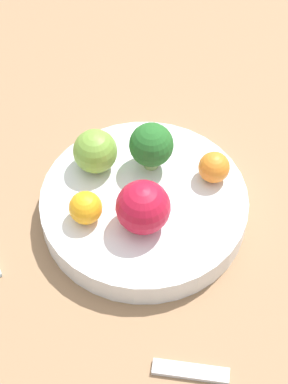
{
  "coord_description": "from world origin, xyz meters",
  "views": [
    {
      "loc": [
        0.45,
        -0.05,
        0.65
      ],
      "look_at": [
        0.0,
        0.0,
        0.06
      ],
      "focal_mm": 60.0,
      "sensor_mm": 36.0,
      "label": 1
    }
  ],
  "objects_px": {
    "bowl": "(144,206)",
    "apple_green": "(95,151)",
    "spoon": "(191,371)",
    "orange_back": "(86,208)",
    "orange_front": "(214,167)",
    "broccoli": "(151,145)",
    "apple_red": "(143,207)"
  },
  "relations": [
    {
      "from": "bowl",
      "to": "apple_red",
      "type": "height_order",
      "value": "apple_red"
    },
    {
      "from": "apple_green",
      "to": "spoon",
      "type": "height_order",
      "value": "apple_green"
    },
    {
      "from": "bowl",
      "to": "spoon",
      "type": "distance_m",
      "value": 0.21
    },
    {
      "from": "spoon",
      "to": "apple_green",
      "type": "bearing_deg",
      "value": -163.17
    },
    {
      "from": "apple_green",
      "to": "orange_back",
      "type": "bearing_deg",
      "value": -11.76
    },
    {
      "from": "broccoli",
      "to": "apple_red",
      "type": "xyz_separation_m",
      "value": [
        0.09,
        -0.02,
        -0.0
      ]
    },
    {
      "from": "bowl",
      "to": "apple_red",
      "type": "xyz_separation_m",
      "value": [
        0.04,
        -0.01,
        0.05
      ]
    },
    {
      "from": "broccoli",
      "to": "orange_front",
      "type": "relative_size",
      "value": 1.68
    },
    {
      "from": "bowl",
      "to": "apple_red",
      "type": "relative_size",
      "value": 3.99
    },
    {
      "from": "apple_green",
      "to": "orange_front",
      "type": "distance_m",
      "value": 0.14
    },
    {
      "from": "bowl",
      "to": "orange_back",
      "type": "xyz_separation_m",
      "value": [
        0.02,
        -0.07,
        0.04
      ]
    },
    {
      "from": "orange_front",
      "to": "apple_green",
      "type": "bearing_deg",
      "value": -103.63
    },
    {
      "from": "apple_red",
      "to": "spoon",
      "type": "xyz_separation_m",
      "value": [
        0.17,
        0.03,
        -0.06
      ]
    },
    {
      "from": "orange_front",
      "to": "bowl",
      "type": "bearing_deg",
      "value": -76.2
    },
    {
      "from": "bowl",
      "to": "broccoli",
      "type": "relative_size",
      "value": 3.89
    },
    {
      "from": "bowl",
      "to": "apple_green",
      "type": "bearing_deg",
      "value": -136.07
    },
    {
      "from": "bowl",
      "to": "spoon",
      "type": "relative_size",
      "value": 3.06
    },
    {
      "from": "bowl",
      "to": "orange_front",
      "type": "bearing_deg",
      "value": 103.8
    },
    {
      "from": "apple_red",
      "to": "broccoli",
      "type": "bearing_deg",
      "value": 167.48
    },
    {
      "from": "bowl",
      "to": "apple_green",
      "type": "distance_m",
      "value": 0.09
    },
    {
      "from": "bowl",
      "to": "broccoli",
      "type": "xyz_separation_m",
      "value": [
        -0.05,
        0.01,
        0.05
      ]
    },
    {
      "from": "apple_green",
      "to": "spoon",
      "type": "bearing_deg",
      "value": 16.83
    },
    {
      "from": "orange_front",
      "to": "spoon",
      "type": "bearing_deg",
      "value": -14.86
    },
    {
      "from": "apple_red",
      "to": "apple_green",
      "type": "distance_m",
      "value": 0.1
    },
    {
      "from": "broccoli",
      "to": "apple_green",
      "type": "bearing_deg",
      "value": -95.15
    },
    {
      "from": "apple_red",
      "to": "orange_front",
      "type": "height_order",
      "value": "apple_red"
    },
    {
      "from": "apple_red",
      "to": "apple_green",
      "type": "relative_size",
      "value": 1.15
    },
    {
      "from": "broccoli",
      "to": "apple_red",
      "type": "bearing_deg",
      "value": -12.52
    },
    {
      "from": "bowl",
      "to": "orange_front",
      "type": "relative_size",
      "value": 6.55
    },
    {
      "from": "broccoli",
      "to": "apple_green",
      "type": "distance_m",
      "value": 0.07
    },
    {
      "from": "bowl",
      "to": "orange_back",
      "type": "bearing_deg",
      "value": -72.02
    },
    {
      "from": "apple_red",
      "to": "spoon",
      "type": "height_order",
      "value": "apple_red"
    }
  ]
}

